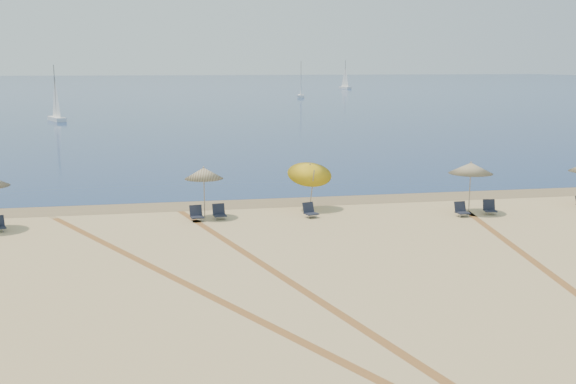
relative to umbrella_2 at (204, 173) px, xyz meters
name	(u,v)px	position (x,y,z in m)	size (l,w,h in m)	color
ocean	(174,86)	(4.04, 204.14, -2.21)	(500.00, 500.00, 0.00)	#0C2151
wet_sand	(274,202)	(4.04, 3.14, -2.22)	(500.00, 500.00, 0.00)	olive
umbrella_2	(204,173)	(0.00, 0.00, 0.00)	(1.90, 1.90, 2.56)	gray
umbrella_3	(310,170)	(5.52, 0.80, -0.12)	(2.30, 2.32, 2.85)	gray
umbrella_4	(471,168)	(13.37, -1.38, 0.08)	(2.23, 2.23, 2.64)	gray
chair_4	(196,214)	(-0.44, -0.60, -1.90)	(0.69, 0.78, 0.73)	black
chair_5	(219,212)	(0.69, -0.42, -1.90)	(0.68, 0.77, 0.73)	black
chair_6	(310,211)	(5.14, -0.88, -1.90)	(0.78, 0.85, 0.72)	black
chair_7	(461,210)	(12.64, -2.08, -1.90)	(0.65, 0.74, 0.71)	black
chair_8	(490,208)	(14.25, -1.90, -1.90)	(0.72, 0.80, 0.72)	black
sailboat_0	(301,86)	(29.60, 117.75, 0.17)	(2.54, 5.47, 7.90)	white
sailboat_1	(56,104)	(-15.02, 61.72, -0.02)	(2.99, 5.00, 7.28)	white
sailboat_2	(345,80)	(53.26, 166.66, 0.31)	(2.54, 5.78, 8.36)	white
tire_tracks	(354,290)	(4.13, -12.18, -2.22)	(47.62, 39.45, 0.00)	tan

